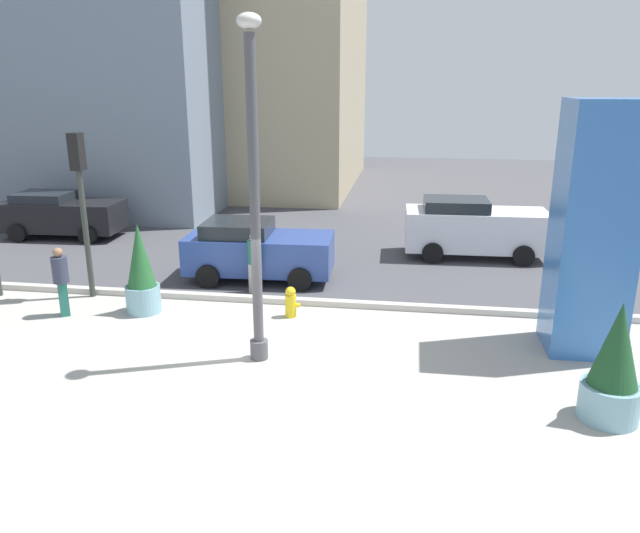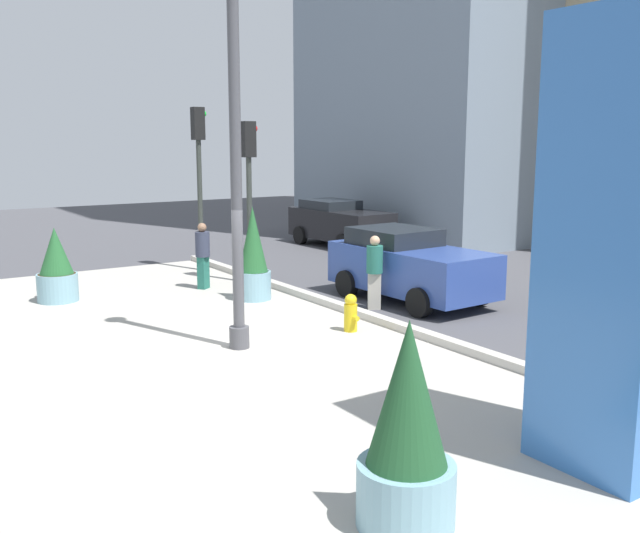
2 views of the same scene
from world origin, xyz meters
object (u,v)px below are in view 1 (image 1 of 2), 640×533
potted_plant_near_right (141,273)px  pedestrian_by_curb (61,278)px  lamp_post (255,204)px  car_intersection (257,250)px  art_pillar_blue (593,230)px  traffic_light_corner (81,188)px  fire_hydrant (291,302)px  pedestrian_on_sidewalk (254,260)px  potted_plant_near_left (614,368)px  car_curb_west (62,214)px  car_curb_east (473,228)px

potted_plant_near_right → pedestrian_by_curb: bearing=-165.0°
lamp_post → potted_plant_near_right: lamp_post is taller
car_intersection → pedestrian_by_curb: pedestrian_by_curb is taller
art_pillar_blue → pedestrian_by_curb: 11.74m
traffic_light_corner → car_intersection: traffic_light_corner is taller
lamp_post → traffic_light_corner: (-5.17, 2.98, -0.32)m
fire_hydrant → traffic_light_corner: (-5.36, 0.65, 2.47)m
car_intersection → pedestrian_on_sidewalk: 1.22m
potted_plant_near_right → potted_plant_near_left: bearing=-20.0°
art_pillar_blue → potted_plant_near_right: art_pillar_blue is taller
potted_plant_near_right → car_curb_west: (-5.96, 6.64, -0.17)m
potted_plant_near_right → pedestrian_by_curb: potted_plant_near_right is taller
art_pillar_blue → potted_plant_near_left: size_ratio=2.45×
car_curb_west → fire_hydrant: bearing=-33.9°
art_pillar_blue → car_intersection: bearing=155.5°
fire_hydrant → car_intersection: 3.16m
traffic_light_corner → potted_plant_near_right: bearing=-26.1°
pedestrian_on_sidewalk → art_pillar_blue: bearing=-17.4°
art_pillar_blue → pedestrian_by_curb: size_ratio=3.02×
traffic_light_corner → car_curb_west: (-4.17, 5.76, -2.01)m
traffic_light_corner → car_curb_west: 7.39m
fire_hydrant → car_curb_east: car_curb_east is taller
fire_hydrant → car_curb_east: (4.67, 5.96, 0.57)m
lamp_post → art_pillar_blue: lamp_post is taller
art_pillar_blue → lamp_post: bearing=-166.8°
potted_plant_near_left → car_intersection: bearing=139.4°
traffic_light_corner → pedestrian_by_curb: (0.02, -1.35, -1.91)m
art_pillar_blue → potted_plant_near_right: (-9.86, 0.58, -1.53)m
lamp_post → pedestrian_by_curb: size_ratio=3.89×
pedestrian_on_sidewalk → car_curb_west: bearing=149.6°
potted_plant_near_right → lamp_post: bearing=-31.9°
fire_hydrant → pedestrian_by_curb: 5.41m
traffic_light_corner → car_curb_west: size_ratio=1.00×
car_curb_west → lamp_post: bearing=-43.1°
lamp_post → pedestrian_by_curb: 5.84m
lamp_post → car_curb_west: size_ratio=1.56×
fire_hydrant → art_pillar_blue: bearing=-7.3°
potted_plant_near_right → fire_hydrant: (3.56, 0.23, -0.63)m
fire_hydrant → traffic_light_corner: size_ratio=0.18×
lamp_post → pedestrian_on_sidewalk: 4.62m
potted_plant_near_left → traffic_light_corner: size_ratio=0.50×
fire_hydrant → traffic_light_corner: bearing=173.1°
pedestrian_by_curb → car_curb_east: bearing=33.7°
potted_plant_near_left → pedestrian_on_sidewalk: 9.03m
potted_plant_near_left → car_curb_east: (-1.39, 9.69, 0.01)m
art_pillar_blue → car_curb_west: size_ratio=1.21×
potted_plant_near_left → pedestrian_on_sidewalk: bearing=144.1°
car_curb_east → potted_plant_near_right: bearing=-143.1°
pedestrian_on_sidewalk → car_curb_east: bearing=36.6°
art_pillar_blue → fire_hydrant: (-6.29, 0.81, -2.16)m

